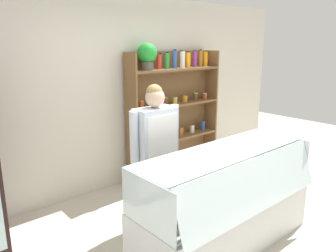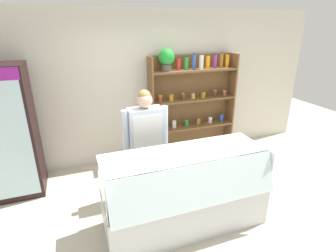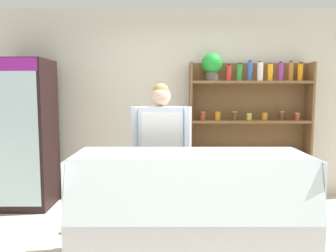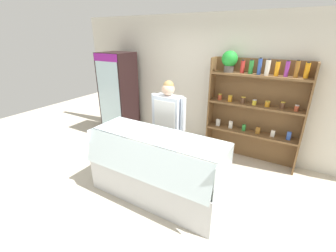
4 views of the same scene
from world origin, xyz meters
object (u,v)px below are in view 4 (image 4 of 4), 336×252
(drinks_fridge, at_px, (119,95))
(deli_display_case, at_px, (157,178))
(shelving_unit, at_px, (252,102))
(shop_clerk, at_px, (168,119))

(drinks_fridge, relative_size, deli_display_case, 0.97)
(drinks_fridge, bearing_deg, shelving_unit, 5.82)
(shelving_unit, bearing_deg, deli_display_case, -115.49)
(drinks_fridge, distance_m, deli_display_case, 2.68)
(shelving_unit, relative_size, shop_clerk, 1.26)
(drinks_fridge, relative_size, shelving_unit, 0.95)
(deli_display_case, bearing_deg, shop_clerk, 108.83)
(shelving_unit, distance_m, shop_clerk, 1.58)
(drinks_fridge, bearing_deg, deli_display_case, -36.41)
(drinks_fridge, bearing_deg, shop_clerk, -22.62)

